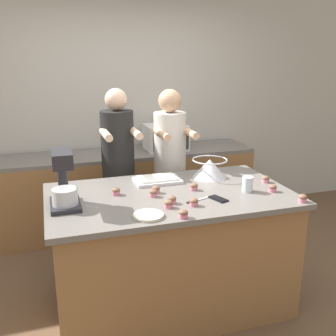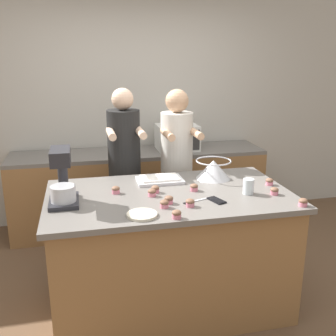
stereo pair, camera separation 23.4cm
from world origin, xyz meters
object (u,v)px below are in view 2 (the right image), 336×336
at_px(cupcake_6, 116,190).
at_px(cell_phone, 216,200).
at_px(cupcake_5, 190,203).
at_px(cupcake_10, 169,200).
at_px(cupcake_8, 274,191).
at_px(microwave_oven, 177,137).
at_px(person_left, 125,173).
at_px(cupcake_1, 177,214).
at_px(cupcake_0, 303,202).
at_px(person_right, 177,171).
at_px(cupcake_7, 164,204).
at_px(drinking_glass, 248,186).
at_px(cupcake_4, 155,189).
at_px(mixing_bowl, 213,169).
at_px(cupcake_2, 152,193).
at_px(cupcake_3, 269,182).
at_px(knife, 195,201).
at_px(stand_mixer, 62,180).
at_px(baking_tray, 160,179).
at_px(small_plate, 142,215).
at_px(cupcake_9, 194,187).

bearing_deg(cupcake_6, cell_phone, -24.86).
relative_size(cupcake_5, cupcake_10, 1.00).
bearing_deg(cupcake_8, microwave_oven, 100.14).
xyz_separation_m(person_left, cupcake_1, (0.18, -1.24, 0.09)).
height_order(person_left, cupcake_0, person_left).
xyz_separation_m(person_right, cupcake_7, (-0.34, -1.04, 0.09)).
height_order(cell_phone, cupcake_5, cupcake_5).
bearing_deg(person_right, cupcake_7, -108.27).
xyz_separation_m(microwave_oven, cupcake_10, (-0.49, -1.73, -0.06)).
bearing_deg(cupcake_0, person_left, 131.25).
relative_size(cupcake_1, cupcake_10, 1.00).
xyz_separation_m(cupcake_0, cupcake_6, (-1.22, 0.53, 0.00)).
bearing_deg(drinking_glass, cupcake_4, 165.23).
bearing_deg(drinking_glass, microwave_oven, 94.38).
relative_size(person_left, cupcake_5, 27.19).
bearing_deg(mixing_bowl, drinking_glass, -72.68).
xyz_separation_m(cupcake_2, cupcake_3, (0.95, 0.05, 0.00)).
relative_size(mixing_bowl, microwave_oven, 0.65).
bearing_deg(cupcake_5, cupcake_2, 130.13).
bearing_deg(cupcake_6, knife, -28.73).
xyz_separation_m(person_right, stand_mixer, (-1.01, -0.82, 0.24)).
distance_m(person_left, cupcake_0, 1.63).
height_order(cupcake_3, cupcake_8, same).
relative_size(cupcake_4, cupcake_7, 1.00).
height_order(knife, cupcake_4, cupcake_4).
bearing_deg(cupcake_4, baking_tray, 71.35).
bearing_deg(cupcake_10, small_plate, -140.98).
bearing_deg(mixing_bowl, cupcake_9, -132.31).
xyz_separation_m(cupcake_0, cupcake_7, (-0.93, 0.18, 0.00)).
relative_size(stand_mixer, cell_phone, 2.46).
bearing_deg(cupcake_1, mixing_bowl, 56.14).
relative_size(microwave_oven, cupcake_9, 7.44).
bearing_deg(cupcake_8, baking_tray, 147.59).
bearing_deg(baking_tray, stand_mixer, -156.27).
distance_m(drinking_glass, cupcake_6, 0.98).
height_order(person_right, stand_mixer, person_right).
bearing_deg(cupcake_7, person_right, 71.73).
height_order(mixing_bowl, cupcake_8, mixing_bowl).
relative_size(person_left, cell_phone, 10.38).
bearing_deg(cupcake_9, baking_tray, 127.20).
bearing_deg(cupcake_10, cupcake_8, 0.27).
bearing_deg(drinking_glass, person_right, 109.18).
bearing_deg(small_plate, cupcake_10, 39.02).
height_order(cupcake_0, cupcake_10, same).
relative_size(person_left, microwave_oven, 3.65).
height_order(cupcake_1, cupcake_4, same).
xyz_separation_m(cupcake_3, cupcake_9, (-0.62, -0.00, 0.00)).
xyz_separation_m(cupcake_2, cupcake_8, (0.88, -0.16, 0.00)).
distance_m(baking_tray, small_plate, 0.71).
height_order(person_right, cell_phone, person_right).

